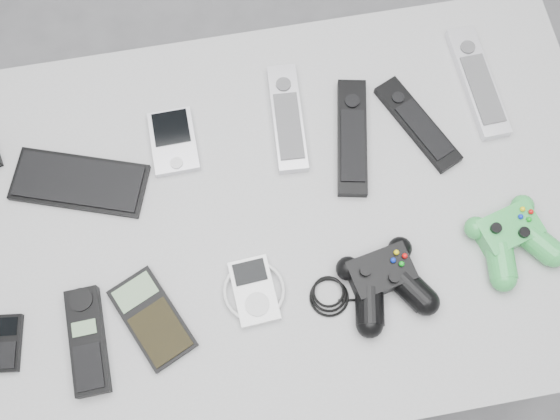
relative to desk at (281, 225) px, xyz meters
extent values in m
plane|color=slate|center=(0.08, -0.06, -0.70)|extent=(3.50, 3.50, 0.00)
cube|color=gray|center=(0.00, 0.00, 0.05)|extent=(1.15, 0.74, 0.03)
cylinder|color=black|center=(0.52, -0.32, -0.33)|extent=(0.04, 0.04, 0.74)
cylinder|color=black|center=(-0.52, 0.32, -0.33)|extent=(0.04, 0.04, 0.74)
cylinder|color=black|center=(0.52, 0.32, -0.33)|extent=(0.04, 0.04, 0.74)
cube|color=black|center=(-0.33, 0.11, 0.07)|extent=(0.25, 0.17, 0.01)
cube|color=silver|center=(-0.16, 0.16, 0.08)|extent=(0.08, 0.12, 0.02)
cube|color=silver|center=(0.04, 0.17, 0.08)|extent=(0.07, 0.21, 0.02)
cube|color=black|center=(0.15, 0.11, 0.08)|extent=(0.09, 0.23, 0.02)
cube|color=black|center=(0.27, 0.12, 0.08)|extent=(0.12, 0.20, 0.02)
cube|color=silver|center=(0.40, 0.18, 0.08)|extent=(0.06, 0.23, 0.02)
cube|color=black|center=(-0.47, -0.14, 0.07)|extent=(0.05, 0.09, 0.02)
cube|color=black|center=(-0.34, -0.16, 0.08)|extent=(0.06, 0.17, 0.03)
cube|color=black|center=(-0.24, -0.14, 0.07)|extent=(0.14, 0.17, 0.02)
cube|color=white|center=(-0.07, -0.13, 0.08)|extent=(0.11, 0.12, 0.02)
camera|label=1|loc=(-0.07, -0.36, 1.13)|focal=42.00mm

